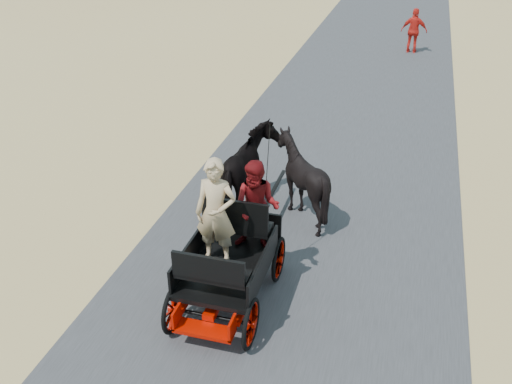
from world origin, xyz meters
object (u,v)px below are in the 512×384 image
(pedestrian, at_px, (414,31))
(carriage, at_px, (229,283))
(horse_right, at_px, (301,179))
(horse_left, at_px, (249,172))

(pedestrian, bearing_deg, carriage, 86.85)
(carriage, xyz_separation_m, horse_right, (0.55, 3.00, 0.49))
(horse_right, height_order, pedestrian, pedestrian)
(carriage, bearing_deg, pedestrian, 82.41)
(carriage, height_order, pedestrian, pedestrian)
(horse_left, bearing_deg, horse_right, -180.00)
(carriage, relative_size, pedestrian, 1.39)
(carriage, height_order, horse_right, horse_right)
(horse_left, relative_size, pedestrian, 1.16)
(carriage, xyz_separation_m, horse_left, (-0.55, 3.00, 0.49))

